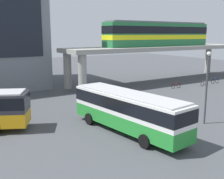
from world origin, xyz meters
TOP-DOWN VIEW (x-y plane):
  - ground_plane at (0.00, 10.00)m, footprint 120.00×120.00m
  - elevated_platform at (17.84, 15.98)m, footprint 32.84×6.25m
  - train at (17.53, 15.98)m, footprint 19.55×2.96m
  - bus_main at (-0.83, -0.89)m, footprint 3.76×11.26m
  - bicycle_silver at (20.85, 9.16)m, footprint 1.79×0.24m
  - bicycle_blue at (24.05, 9.67)m, footprint 1.79×0.10m
  - bicycle_red at (15.87, 10.13)m, footprint 1.79×0.08m
  - lamp_post at (6.10, -2.78)m, footprint 0.36×0.36m

SIDE VIEW (x-z plane):
  - ground_plane at x=0.00m, z-range 0.00..0.00m
  - bicycle_silver at x=20.85m, z-range -0.16..0.88m
  - bicycle_blue at x=24.05m, z-range -0.16..0.88m
  - bicycle_red at x=15.87m, z-range -0.16..0.88m
  - bus_main at x=-0.83m, z-range 0.38..3.60m
  - lamp_post at x=6.10m, z-range 0.57..6.83m
  - elevated_platform at x=17.84m, z-range 2.09..7.85m
  - train at x=17.53m, z-range 5.80..9.64m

